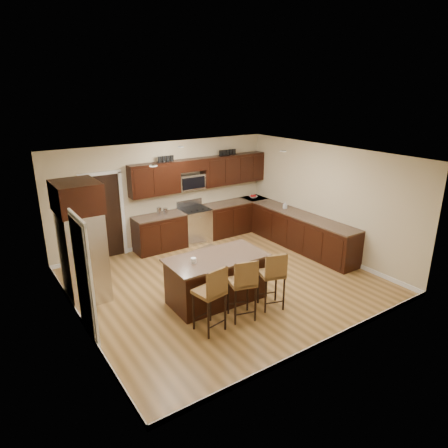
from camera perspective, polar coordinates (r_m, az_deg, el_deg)
floor at (r=8.67m, az=0.12°, el=-8.28°), size 6.00×6.00×0.00m
ceiling at (r=7.82m, az=0.13°, el=9.61°), size 6.00×6.00×0.00m
wall_back at (r=10.44m, az=-8.40°, el=4.21°), size 6.00×0.00×6.00m
wall_left at (r=7.03m, az=-20.64°, el=-4.21°), size 0.00×5.50×5.50m
wall_right at (r=10.07m, az=14.43°, el=3.25°), size 0.00×5.50×5.50m
base_cabinets at (r=10.60m, az=4.24°, el=-0.44°), size 4.02×3.96×0.92m
upper_cabinets at (r=10.67m, az=-3.05°, el=7.40°), size 4.00×0.33×0.80m
range at (r=10.74m, az=-4.22°, el=-0.11°), size 0.76×0.64×1.11m
microwave at (r=10.56m, az=-4.79°, el=6.01°), size 0.76×0.31×0.40m
doorway at (r=9.95m, az=-16.83°, el=0.92°), size 0.85×0.03×2.06m
pantry_door at (r=6.89m, az=-19.54°, el=-7.55°), size 0.03×0.80×2.04m
letter_decor at (r=10.52m, az=-3.77°, el=9.74°), size 2.20×0.03×0.15m
island at (r=7.80m, az=-1.07°, el=-8.01°), size 1.92×1.03×0.92m
stool_left at (r=6.72m, az=-1.74°, el=-9.70°), size 0.52×0.52×1.20m
stool_mid at (r=7.05m, az=2.79°, el=-8.36°), size 0.54×0.54×1.18m
stool_right at (r=7.45m, az=7.03°, el=-7.12°), size 0.53×0.53×1.14m
refrigerator at (r=8.07m, az=-19.67°, el=-2.23°), size 0.79×0.95×2.35m
floor_mat at (r=10.18m, az=-2.53°, el=-3.98°), size 1.04×0.82×0.01m
fruit_bowl at (r=11.66m, az=4.20°, el=3.88°), size 0.31×0.31×0.06m
soap_bottle at (r=10.71m, az=8.71°, el=2.68°), size 0.09×0.09×0.18m
canister_tall at (r=10.13m, az=-9.26°, el=1.80°), size 0.12×0.12×0.21m
canister_short at (r=10.21m, az=-8.38°, el=1.83°), size 0.11×0.11×0.16m
island_jar at (r=7.34m, az=-4.38°, el=-5.22°), size 0.10×0.10×0.10m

